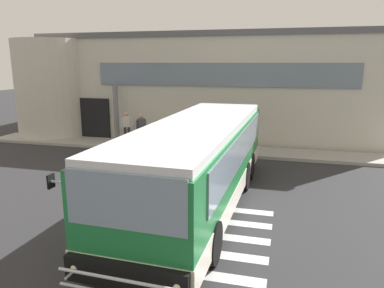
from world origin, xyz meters
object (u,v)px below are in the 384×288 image
(passenger_by_doorway, at_px, (141,128))
(safety_bollard_yellow, at_px, (154,145))
(entry_support_column, at_px, (116,112))
(passenger_near_column, at_px, (127,125))
(bus_main_foreground, at_px, (199,165))

(passenger_by_doorway, distance_m, safety_bollard_yellow, 1.48)
(entry_support_column, relative_size, passenger_near_column, 1.86)
(entry_support_column, height_order, passenger_by_doorway, entry_support_column)
(entry_support_column, xyz_separation_m, bus_main_foreground, (6.58, -7.68, -0.37))
(bus_main_foreground, relative_size, safety_bollard_yellow, 11.77)
(safety_bollard_yellow, bearing_deg, passenger_near_column, 145.89)
(passenger_near_column, distance_m, safety_bollard_yellow, 2.63)
(bus_main_foreground, distance_m, safety_bollard_yellow, 7.00)
(entry_support_column, xyz_separation_m, passenger_near_column, (0.79, -0.38, -0.59))
(bus_main_foreground, xyz_separation_m, passenger_near_column, (-5.79, 7.31, -0.22))
(passenger_by_doorway, bearing_deg, passenger_near_column, 152.57)
(bus_main_foreground, distance_m, passenger_near_column, 9.33)
(entry_support_column, bearing_deg, bus_main_foreground, -49.42)
(entry_support_column, bearing_deg, safety_bollard_yellow, -31.91)
(passenger_near_column, height_order, safety_bollard_yellow, passenger_near_column)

